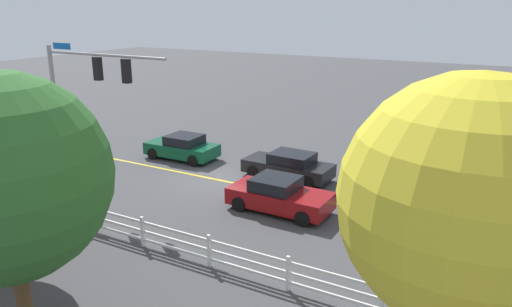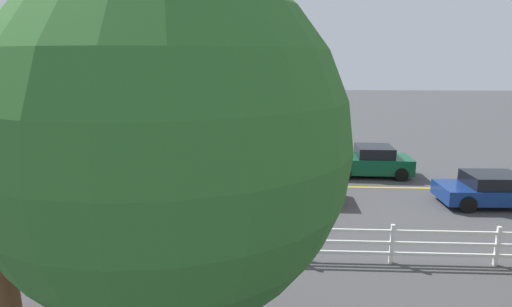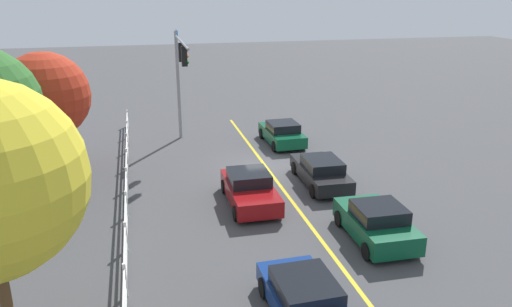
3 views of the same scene
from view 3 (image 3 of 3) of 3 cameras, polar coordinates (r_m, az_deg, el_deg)
The scene contains 10 objects.
ground_plane at distance 26.45m, azimuth 1.15°, elevation -1.53°, with size 120.00×120.00×0.00m, color #444447.
lane_center_stripe at distance 22.89m, azimuth 3.70°, elevation -4.89°, with size 28.00×0.16×0.01m, color gold.
signal_assembly at distance 28.95m, azimuth -8.68°, elevation 9.72°, with size 6.89×0.37×6.74m.
car_0 at distance 30.13m, azimuth 3.01°, elevation 2.33°, with size 4.12×2.04×1.39m.
car_1 at distance 24.15m, azimuth 7.45°, elevation -2.05°, with size 4.53×2.00×1.35m.
car_2 at distance 21.83m, azimuth -0.72°, elevation -4.10°, with size 4.34×2.05×1.44m.
car_3 at distance 14.77m, azimuth 5.91°, elevation -16.69°, with size 4.53×2.02×1.28m.
car_4 at distance 19.36m, azimuth 13.64°, elevation -7.72°, with size 3.94×2.11×1.48m.
white_rail_fence at distance 22.68m, azimuth -14.65°, elevation -4.08°, with size 26.10×0.10×1.15m.
tree_2 at distance 26.32m, azimuth -23.00°, elevation 6.08°, with size 4.26×4.26×6.21m.
Camera 3 is at (-23.99, 6.35, 9.16)m, focal length 34.85 mm.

